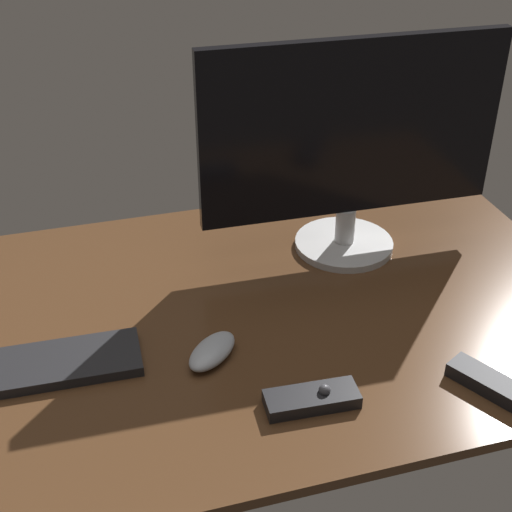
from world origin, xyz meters
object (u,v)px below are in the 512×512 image
(tv_remote, at_px, (500,389))
(media_remote, at_px, (312,399))
(monitor, at_px, (351,145))
(computer_mouse, at_px, (212,351))
(keyboard, at_px, (28,368))

(tv_remote, bearing_deg, media_remote, -130.44)
(monitor, bearing_deg, computer_mouse, -140.50)
(monitor, relative_size, keyboard, 1.65)
(media_remote, bearing_deg, keyboard, 158.11)
(computer_mouse, relative_size, tv_remote, 0.64)
(monitor, xyz_separation_m, computer_mouse, (-0.36, -0.28, -0.22))
(keyboard, height_order, media_remote, media_remote)
(computer_mouse, bearing_deg, media_remote, -94.46)
(keyboard, height_order, computer_mouse, computer_mouse)
(monitor, distance_m, keyboard, 0.74)
(monitor, bearing_deg, tv_remote, -80.38)
(monitor, relative_size, media_remote, 4.01)
(media_remote, xyz_separation_m, tv_remote, (0.30, -0.06, 0.00))
(computer_mouse, bearing_deg, keyboard, 126.93)
(monitor, height_order, media_remote, monitor)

